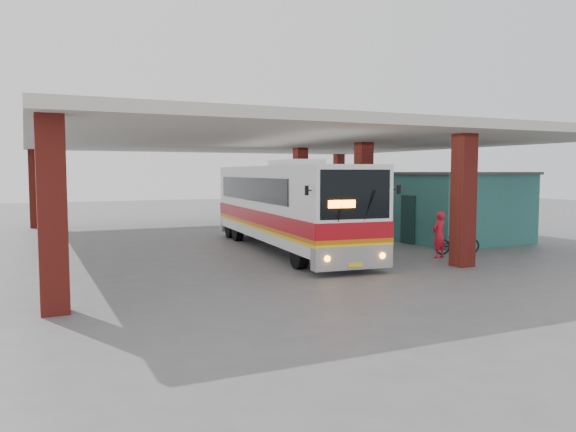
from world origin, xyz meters
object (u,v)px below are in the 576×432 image
(motorcycle, at_px, (457,242))
(pedestrian, at_px, (439,235))
(red_chair, at_px, (363,228))
(coach_bus, at_px, (287,206))

(motorcycle, bearing_deg, pedestrian, 122.99)
(motorcycle, relative_size, red_chair, 2.03)
(coach_bus, height_order, motorcycle, coach_bus)
(coach_bus, xyz_separation_m, pedestrian, (4.11, -4.20, -0.93))
(coach_bus, distance_m, pedestrian, 5.96)
(red_chair, bearing_deg, pedestrian, -95.70)
(pedestrian, xyz_separation_m, red_chair, (1.24, 6.94, -0.43))
(coach_bus, relative_size, pedestrian, 7.38)
(motorcycle, xyz_separation_m, red_chair, (0.04, 6.56, -0.06))
(red_chair, bearing_deg, coach_bus, -148.46)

